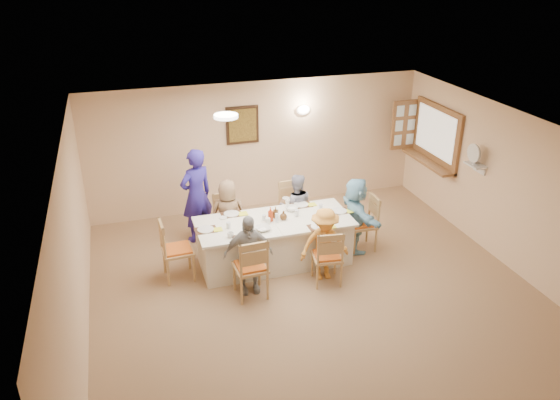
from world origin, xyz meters
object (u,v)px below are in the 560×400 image
object	(u,v)px
serving_hatch	(437,135)
diner_front_left	(248,254)
diner_front_right	(324,244)
diner_right_end	(355,215)
chair_back_right	(294,210)
chair_front_right	(327,255)
chair_right_end	(362,223)
diner_back_right	(296,207)
chair_front_left	(250,266)
diner_back_left	(228,215)
condiment_ketchup	(270,214)
chair_left_end	(178,249)
chair_back_left	(227,221)
desk_fan	(475,157)
caregiver	(196,196)
dining_table	(274,241)

from	to	relation	value
serving_hatch	diner_front_left	world-z (taller)	serving_hatch
diner_front_right	diner_right_end	size ratio (longest dim) A/B	0.90
chair_back_right	chair_front_right	xyz separation A→B (m)	(0.00, -1.60, -0.02)
chair_right_end	diner_back_right	size ratio (longest dim) A/B	0.80
chair_front_left	diner_back_left	xyz separation A→B (m)	(0.00, 1.48, 0.13)
diner_back_right	condiment_ketchup	size ratio (longest dim) A/B	5.09
chair_left_end	diner_front_right	xyz separation A→B (m)	(2.15, -0.68, 0.09)
chair_front_left	diner_front_right	xyz separation A→B (m)	(1.20, 0.12, 0.10)
chair_left_end	diner_back_right	bearing A→B (deg)	-75.13
chair_back_left	diner_right_end	bearing A→B (deg)	-24.41
desk_fan	caregiver	distance (m)	4.75
dining_table	diner_back_left	xyz separation A→B (m)	(-0.60, 0.68, 0.24)
chair_back_right	diner_front_left	size ratio (longest dim) A/B	0.79
chair_right_end	diner_back_left	world-z (taller)	diner_back_left
chair_front_left	diner_back_right	distance (m)	1.91
chair_back_left	caregiver	xyz separation A→B (m)	(-0.45, 0.35, 0.39)
chair_left_end	caregiver	size ratio (longest dim) A/B	0.59
diner_back_right	diner_front_right	bearing A→B (deg)	101.35
chair_back_left	chair_left_end	size ratio (longest dim) A/B	0.91
chair_back_right	diner_front_left	bearing A→B (deg)	-130.50
dining_table	chair_right_end	size ratio (longest dim) A/B	2.57
chair_front_right	chair_right_end	distance (m)	1.24
caregiver	diner_front_right	bearing A→B (deg)	107.77
chair_left_end	diner_back_left	distance (m)	1.17
serving_hatch	condiment_ketchup	distance (m)	3.82
chair_left_end	caregiver	bearing A→B (deg)	-26.18
diner_back_right	desk_fan	bearing A→B (deg)	173.58
chair_front_left	diner_front_right	world-z (taller)	diner_front_right
chair_front_right	chair_back_right	bearing A→B (deg)	-81.64
chair_front_left	desk_fan	bearing A→B (deg)	-174.34
chair_left_end	diner_back_left	world-z (taller)	diner_back_left
desk_fan	chair_back_right	distance (m)	3.20
chair_back_right	diner_front_right	xyz separation A→B (m)	(0.00, -1.48, 0.10)
diner_front_left	diner_front_right	size ratio (longest dim) A/B	1.05
chair_left_end	diner_front_right	bearing A→B (deg)	-110.23
desk_fan	diner_front_right	world-z (taller)	desk_fan
chair_front_left	chair_right_end	xyz separation A→B (m)	(2.15, 0.80, -0.02)
chair_right_end	diner_back_left	distance (m)	2.26
chair_back_left	diner_front_right	bearing A→B (deg)	-53.76
diner_back_left	diner_back_right	bearing A→B (deg)	-174.69
desk_fan	chair_front_left	size ratio (longest dim) A/B	0.30
diner_right_end	condiment_ketchup	world-z (taller)	diner_right_end
chair_back_right	diner_back_left	world-z (taller)	diner_back_left
chair_left_end	condiment_ketchup	world-z (taller)	chair_left_end
chair_front_left	diner_back_right	xyz separation A→B (m)	(1.20, 1.48, 0.11)
diner_front_right	chair_right_end	bearing A→B (deg)	38.34
diner_right_end	chair_front_right	bearing A→B (deg)	133.31
desk_fan	dining_table	xyz separation A→B (m)	(-3.44, 0.23, -1.17)
chair_right_end	condiment_ketchup	bearing A→B (deg)	-87.21
chair_back_right	diner_front_right	bearing A→B (deg)	-91.47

